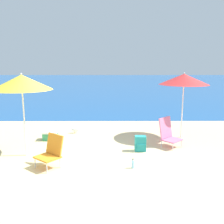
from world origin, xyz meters
TOP-DOWN VIEW (x-y plane):
  - ground_plane at (0.00, 0.00)m, footprint 60.00×60.00m
  - sea_water at (0.00, 24.56)m, footprint 60.00×40.00m
  - beach_umbrella_red at (2.88, 2.24)m, footprint 1.54×1.54m
  - beach_umbrella_yellow at (-1.61, 0.67)m, footprint 1.51×1.51m
  - beach_chair_orange at (-0.78, -0.06)m, footprint 0.72×0.72m
  - beach_chair_pink at (2.26, 1.38)m, footprint 0.73×0.73m
  - backpack_teal at (1.41, 0.98)m, footprint 0.30×0.24m
  - water_bottle at (1.11, -0.16)m, footprint 0.06×0.06m
  - cooler_box at (-1.30, 2.01)m, footprint 0.44×0.34m
  - seagull at (-0.61, 2.76)m, footprint 0.27×0.11m

SIDE VIEW (x-z plane):
  - ground_plane at x=0.00m, z-range 0.00..0.00m
  - sea_water at x=0.00m, z-range 0.00..0.01m
  - water_bottle at x=1.11m, z-range -0.02..0.20m
  - seagull at x=-0.61m, z-range 0.03..0.25m
  - cooler_box at x=-1.30m, z-range 0.00..0.28m
  - backpack_teal at x=1.41m, z-range 0.00..0.42m
  - beach_chair_orange at x=-0.78m, z-range 0.01..0.76m
  - beach_chair_pink at x=2.26m, z-range -0.02..0.82m
  - beach_umbrella_red at x=2.88m, z-range 0.84..2.93m
  - beach_umbrella_yellow at x=-1.61m, z-range 0.84..2.98m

